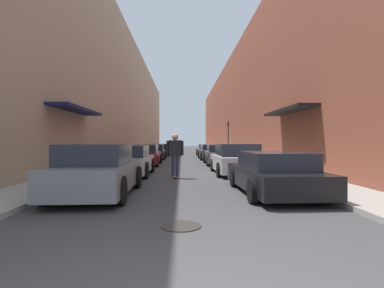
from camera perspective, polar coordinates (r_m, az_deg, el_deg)
ground at (r=28.68m, az=-1.70°, el=-2.43°), size 145.43×145.43×0.00m
curb_strip_left at (r=35.54m, az=-8.80°, el=-1.77°), size 1.80×66.10×0.12m
curb_strip_right at (r=35.56m, az=5.32°, el=-1.76°), size 1.80×66.10×0.12m
building_row_left at (r=36.28m, az=-13.41°, el=8.02°), size 4.90×66.10×12.44m
building_row_right at (r=36.23m, az=9.92°, el=6.86°), size 4.90×66.10×10.97m
parked_car_left_0 at (r=8.49m, az=-17.47°, el=-4.93°), size 1.92×4.21×1.40m
parked_car_left_1 at (r=13.17m, az=-12.21°, el=-3.17°), size 2.03×3.94×1.30m
parked_car_left_2 at (r=18.87m, az=-9.01°, el=-2.09°), size 1.93×4.76×1.27m
parked_car_left_3 at (r=25.00m, az=-7.32°, el=-1.50°), size 1.94×4.58×1.24m
parked_car_left_4 at (r=30.74m, az=-6.22°, el=-1.13°), size 2.09×4.39×1.23m
parked_car_right_0 at (r=8.70m, az=15.29°, el=-5.48°), size 1.95×4.27×1.17m
parked_car_right_1 at (r=13.62m, az=8.38°, el=-2.98°), size 2.02×4.18×1.36m
parked_car_right_2 at (r=19.00m, az=5.43°, el=-2.09°), size 1.96×4.05×1.25m
parked_car_right_3 at (r=24.47m, az=3.80°, el=-1.52°), size 2.07×4.77×1.22m
parked_car_right_4 at (r=29.93m, az=2.78°, el=-1.17°), size 1.93×4.74×1.19m
skateboarder at (r=11.94m, az=-3.25°, el=-1.29°), size 0.68×0.78×1.78m
manhole_cover at (r=5.36m, az=-2.12°, el=-15.34°), size 0.70×0.70×0.02m
traffic_light at (r=28.65m, az=6.91°, el=1.85°), size 0.16×0.22×3.24m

